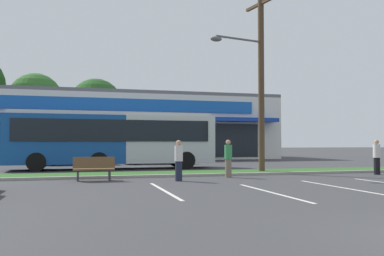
{
  "coord_description": "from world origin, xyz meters",
  "views": [
    {
      "loc": [
        -5.87,
        -4.75,
        1.49
      ],
      "look_at": [
        0.42,
        18.1,
        2.37
      ],
      "focal_mm": 38.08,
      "sensor_mm": 36.0,
      "label": 1
    }
  ],
  "objects": [
    {
      "name": "pedestrian_by_pole",
      "position": [
        -2.12,
        10.86,
        0.81
      ],
      "size": [
        0.32,
        0.32,
        1.61
      ],
      "rotation": [
        0.0,
        0.0,
        3.06
      ],
      "color": "#1E2338",
      "rests_on": "ground_plane"
    },
    {
      "name": "pedestrian_near_bench",
      "position": [
        0.36,
        11.94,
        0.82
      ],
      "size": [
        0.33,
        0.33,
        1.64
      ],
      "rotation": [
        0.0,
        0.0,
        4.64
      ],
      "color": "#726651",
      "rests_on": "ground_plane"
    },
    {
      "name": "city_bus",
      "position": [
        -4.02,
        19.09,
        1.76
      ],
      "size": [
        11.7,
        2.85,
        3.25
      ],
      "rotation": [
        0.0,
        0.0,
        0.02
      ],
      "color": "#144793",
      "rests_on": "ground_plane"
    },
    {
      "name": "bus_stop_bench",
      "position": [
        -5.33,
        11.81,
        0.5
      ],
      "size": [
        1.6,
        0.45,
        0.95
      ],
      "rotation": [
        0.0,
        0.0,
        3.14
      ],
      "color": "brown",
      "rests_on": "ground_plane"
    },
    {
      "name": "curb_lip",
      "position": [
        0.0,
        12.78,
        0.06
      ],
      "size": [
        56.0,
        0.24,
        0.12
      ],
      "primitive_type": "cube",
      "color": "#99968C",
      "rests_on": "ground_plane"
    },
    {
      "name": "parking_stripe_2",
      "position": [
        2.61,
        7.26,
        0.0
      ],
      "size": [
        0.12,
        4.8,
        0.01
      ],
      "primitive_type": "cube",
      "color": "silver",
      "rests_on": "ground_plane"
    },
    {
      "name": "pedestrian_mid",
      "position": [
        7.73,
        11.58,
        0.83
      ],
      "size": [
        0.33,
        0.33,
        1.66
      ],
      "rotation": [
        0.0,
        0.0,
        3.35
      ],
      "color": "black",
      "rests_on": "ground_plane"
    },
    {
      "name": "parking_stripe_0",
      "position": [
        -3.31,
        7.85,
        0.0
      ],
      "size": [
        0.12,
        4.8,
        0.01
      ],
      "primitive_type": "cube",
      "color": "silver",
      "rests_on": "ground_plane"
    },
    {
      "name": "grass_median",
      "position": [
        0.0,
        14.0,
        0.06
      ],
      "size": [
        56.0,
        2.2,
        0.12
      ],
      "primitive_type": "cube",
      "color": "#2D5B23",
      "rests_on": "ground_plane"
    },
    {
      "name": "tree_mid",
      "position": [
        -4.16,
        43.28,
        5.9
      ],
      "size": [
        6.04,
        6.04,
        8.94
      ],
      "color": "#473323",
      "rests_on": "ground_plane"
    },
    {
      "name": "storefront_building",
      "position": [
        -2.8,
        35.17,
        3.06
      ],
      "size": [
        30.55,
        11.68,
        6.11
      ],
      "color": "silver",
      "rests_on": "ground_plane"
    },
    {
      "name": "car_0",
      "position": [
        -6.17,
        24.32,
        0.78
      ],
      "size": [
        4.41,
        1.87,
        1.5
      ],
      "rotation": [
        0.0,
        0.0,
        3.14
      ],
      "color": "slate",
      "rests_on": "ground_plane"
    },
    {
      "name": "parking_stripe_1",
      "position": [
        -0.28,
        6.53,
        0.0
      ],
      "size": [
        0.12,
        4.8,
        0.01
      ],
      "primitive_type": "cube",
      "color": "silver",
      "rests_on": "ground_plane"
    },
    {
      "name": "utility_pole",
      "position": [
        2.66,
        13.75,
        4.89
      ],
      "size": [
        3.14,
        2.38,
        9.1
      ],
      "color": "#4C3826",
      "rests_on": "ground_plane"
    },
    {
      "name": "tree_mid_left",
      "position": [
        -11.03,
        46.56,
        6.69
      ],
      "size": [
        6.18,
        6.18,
        9.8
      ],
      "color": "#473323",
      "rests_on": "ground_plane"
    },
    {
      "name": "car_4",
      "position": [
        -0.76,
        24.2,
        0.8
      ],
      "size": [
        4.43,
        1.86,
        1.58
      ],
      "rotation": [
        0.0,
        0.0,
        3.14
      ],
      "color": "silver",
      "rests_on": "ground_plane"
    }
  ]
}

